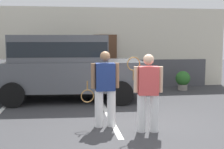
# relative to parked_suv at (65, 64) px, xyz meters

# --- Properties ---
(ground_plane) EXTENTS (40.00, 40.00, 0.00)m
(ground_plane) POSITION_rel_parked_suv_xyz_m (1.59, -3.36, -1.15)
(ground_plane) COLOR #38383A
(parking_stripe_1) EXTENTS (0.12, 4.40, 0.01)m
(parking_stripe_1) POSITION_rel_parked_suv_xyz_m (1.08, -1.86, -1.14)
(parking_stripe_1) COLOR silver
(parking_stripe_1) RESTS_ON ground_plane
(house_frontage) EXTENTS (9.85, 0.40, 3.15)m
(house_frontage) POSITION_rel_parked_suv_xyz_m (1.59, 2.39, 0.34)
(house_frontage) COLOR beige
(house_frontage) RESTS_ON ground_plane
(parked_suv) EXTENTS (4.70, 2.38, 2.05)m
(parked_suv) POSITION_rel_parked_suv_xyz_m (0.00, 0.00, 0.00)
(parked_suv) COLOR #4C4F54
(parked_suv) RESTS_ON ground_plane
(tennis_player_man) EXTENTS (0.88, 0.27, 1.68)m
(tennis_player_man) POSITION_rel_parked_suv_xyz_m (0.88, -3.12, -0.28)
(tennis_player_man) COLOR white
(tennis_player_man) RESTS_ON ground_plane
(tennis_player_woman) EXTENTS (0.74, 0.30, 1.63)m
(tennis_player_woman) POSITION_rel_parked_suv_xyz_m (1.72, -3.63, -0.29)
(tennis_player_woman) COLOR white
(tennis_player_woman) RESTS_ON ground_plane
(potted_plant_by_porch) EXTENTS (0.55, 0.55, 0.73)m
(potted_plant_by_porch) POSITION_rel_parked_suv_xyz_m (4.39, 1.22, -0.74)
(potted_plant_by_porch) COLOR gray
(potted_plant_by_porch) RESTS_ON ground_plane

